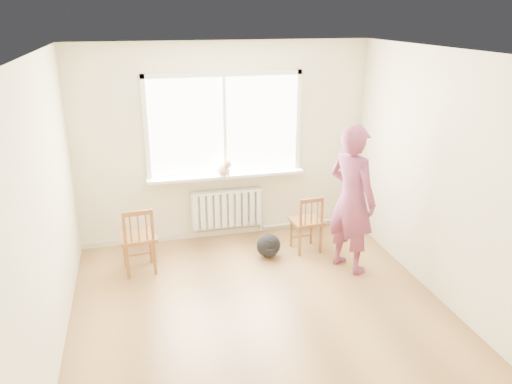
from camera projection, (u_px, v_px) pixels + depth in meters
floor at (266, 322)px, 5.19m from camera, size 4.50×4.50×0.00m
ceiling at (269, 54)px, 4.26m from camera, size 4.50×4.50×0.00m
back_wall at (224, 143)px, 6.78m from camera, size 4.00×0.01×2.70m
window at (224, 121)px, 6.65m from camera, size 2.12×0.05×1.42m
windowsill at (227, 175)px, 6.82m from camera, size 2.15×0.22×0.04m
radiator at (227, 208)px, 7.01m from camera, size 1.00×0.12×0.55m
heating_pipe at (309, 222)px, 7.44m from camera, size 1.40×0.04×0.04m
baseboard at (227, 232)px, 7.21m from camera, size 4.00×0.03×0.08m
chair_left at (139, 240)px, 6.03m from camera, size 0.47×0.45×0.86m
chair_right at (308, 223)px, 6.59m from camera, size 0.42×0.41×0.79m
person at (352, 199)px, 5.99m from camera, size 0.68×0.79×1.83m
cat at (224, 168)px, 6.69m from camera, size 0.25×0.41×0.28m
backpack at (269, 245)px, 6.52m from camera, size 0.37×0.32×0.32m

